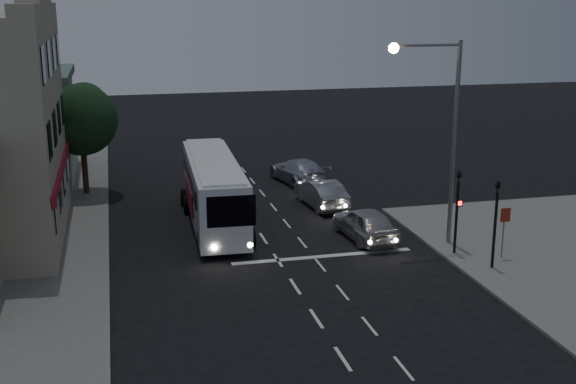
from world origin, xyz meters
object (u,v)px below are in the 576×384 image
object	(u,v)px
streetlight	(442,120)
street_tree	(81,116)
car_sedan_b	(298,171)
tour_bus	(214,189)
traffic_signal_main	(458,202)
car_suv	(365,223)
traffic_signal_side	(496,214)
car_sedan_a	(321,193)
regulatory_sign	(504,224)

from	to	relation	value
streetlight	street_tree	size ratio (longest dim) A/B	1.45
car_sedan_b	tour_bus	bearing A→B (deg)	38.11
tour_bus	traffic_signal_main	xyz separation A→B (m)	(9.50, -6.99, 0.62)
car_suv	car_sedan_b	distance (m)	11.03
traffic_signal_side	traffic_signal_main	bearing A→B (deg)	109.49
car_sedan_a	streetlight	size ratio (longest dim) A/B	0.49
car_sedan_b	traffic_signal_side	world-z (taller)	traffic_signal_side
traffic_signal_side	street_tree	distance (m)	23.24
traffic_signal_main	regulatory_sign	distance (m)	2.14
car_sedan_b	traffic_signal_side	xyz separation A→B (m)	(4.08, -16.03, 1.68)
tour_bus	street_tree	distance (m)	9.99
car_sedan_a	streetlight	distance (m)	9.43
car_sedan_b	traffic_signal_side	distance (m)	16.62
car_suv	car_sedan_a	bearing A→B (deg)	-90.67
tour_bus	streetlight	xyz separation A→B (m)	(9.24, -5.57, 3.94)
car_suv	street_tree	bearing A→B (deg)	-46.46
tour_bus	traffic_signal_main	distance (m)	11.81
car_suv	traffic_signal_side	world-z (taller)	traffic_signal_side
car_sedan_b	regulatory_sign	xyz separation A→B (m)	(5.08, -15.06, 0.85)
car_sedan_a	traffic_signal_side	bearing A→B (deg)	105.78
car_sedan_a	street_tree	size ratio (longest dim) A/B	0.72
traffic_signal_side	street_tree	bearing A→B (deg)	135.50
car_suv	car_sedan_b	size ratio (longest dim) A/B	0.87
car_suv	traffic_signal_main	world-z (taller)	traffic_signal_main
car_sedan_b	traffic_signal_side	bearing A→B (deg)	93.31
tour_bus	street_tree	bearing A→B (deg)	133.34
car_suv	street_tree	size ratio (longest dim) A/B	0.72
car_suv	traffic_signal_main	xyz separation A→B (m)	(3.03, -3.02, 1.66)
streetlight	car_suv	bearing A→B (deg)	150.06
car_sedan_a	traffic_signal_side	world-z (taller)	traffic_signal_side
car_sedan_a	car_sedan_b	xyz separation A→B (m)	(0.11, 5.32, 0.01)
street_tree	car_sedan_b	bearing A→B (deg)	-0.90
traffic_signal_main	streetlight	world-z (taller)	streetlight
traffic_signal_side	tour_bus	bearing A→B (deg)	138.67
street_tree	traffic_signal_main	bearing A→B (deg)	-42.03
tour_bus	car_suv	bearing A→B (deg)	-29.22
traffic_signal_main	car_sedan_a	bearing A→B (deg)	111.73
car_sedan_b	streetlight	world-z (taller)	streetlight
tour_bus	car_sedan_b	world-z (taller)	tour_bus
car_sedan_a	streetlight	bearing A→B (deg)	108.26
tour_bus	streetlight	distance (m)	11.49
tour_bus	traffic_signal_main	bearing A→B (deg)	-34.03
tour_bus	car_sedan_b	distance (m)	9.40
tour_bus	car_sedan_b	xyz separation A→B (m)	(6.12, 7.06, -1.05)
car_suv	traffic_signal_side	bearing A→B (deg)	121.60
car_suv	streetlight	xyz separation A→B (m)	(2.78, -1.60, 4.97)
car_sedan_a	regulatory_sign	size ratio (longest dim) A/B	2.02
car_sedan_b	traffic_signal_main	distance (m)	14.55
tour_bus	car_sedan_a	xyz separation A→B (m)	(6.02, 1.74, -1.06)
regulatory_sign	street_tree	bearing A→B (deg)	138.92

